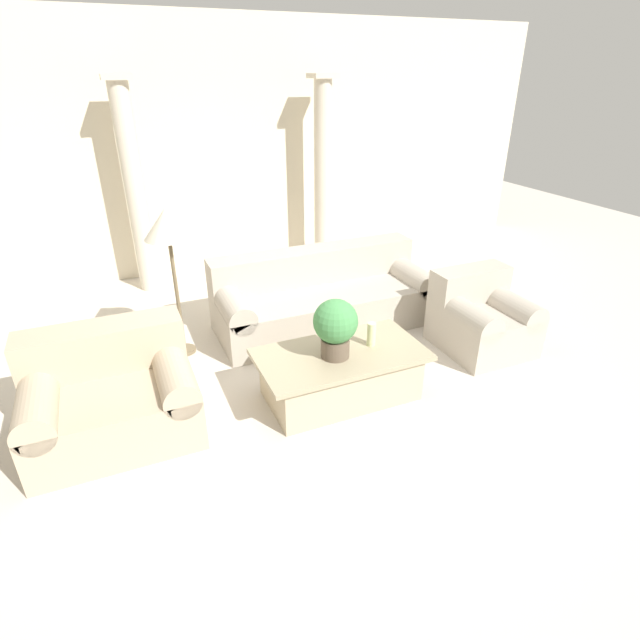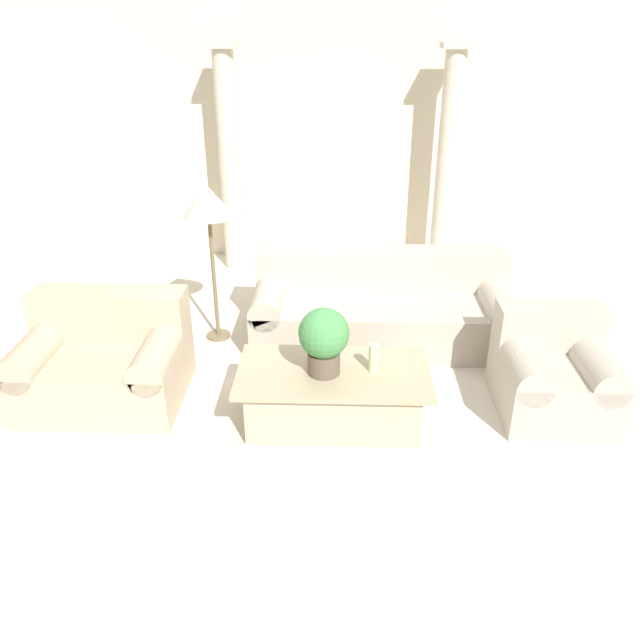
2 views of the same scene
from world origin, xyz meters
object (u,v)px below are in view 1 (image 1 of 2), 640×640
loveseat (111,394)px  floor_lamp (168,229)px  coffee_table (340,374)px  potted_plant (335,326)px  sofa_long (323,297)px  armchair (481,317)px

loveseat → floor_lamp: (0.70, 1.02, 0.94)m
coffee_table → potted_plant: bearing=-155.3°
sofa_long → loveseat: (-2.24, -1.04, 0.01)m
sofa_long → armchair: bearing=-41.5°
sofa_long → potted_plant: bearing=-109.8°
floor_lamp → armchair: floor_lamp is taller
floor_lamp → loveseat: bearing=-124.6°
floor_lamp → armchair: (2.79, -1.08, -0.94)m
sofa_long → loveseat: size_ratio=1.91×
sofa_long → coffee_table: 1.41m
sofa_long → floor_lamp: (-1.54, -0.03, 0.95)m
sofa_long → coffee_table: size_ratio=1.66×
sofa_long → potted_plant: size_ratio=4.64×
floor_lamp → armchair: 3.14m
potted_plant → coffee_table: bearing=24.7°
sofa_long → floor_lamp: 1.81m
sofa_long → potted_plant: potted_plant is taller
armchair → loveseat: bearing=178.9°
coffee_table → armchair: armchair is taller
loveseat → armchair: (3.49, -0.07, -0.00)m
floor_lamp → armchair: bearing=-21.2°
loveseat → coffee_table: loveseat is taller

